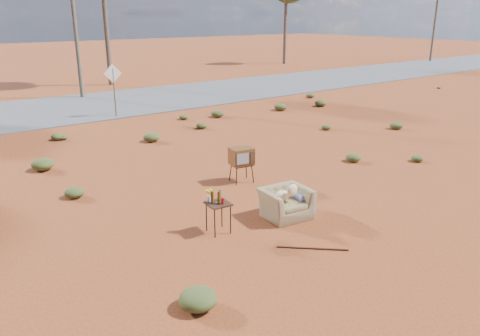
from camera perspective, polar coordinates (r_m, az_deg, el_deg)
ground at (r=9.92m, az=4.88°, el=-6.44°), size 140.00×140.00×0.00m
highway at (r=22.85m, az=-21.28°, el=6.68°), size 140.00×7.00×0.04m
armchair at (r=10.02m, az=5.92°, el=-3.74°), size 1.22×0.74×0.85m
tv_unit at (r=11.91m, az=0.19°, el=1.38°), size 0.64×0.55×0.91m
side_table at (r=9.16m, az=-2.92°, el=-4.11°), size 0.48×0.48×0.90m
rusty_bar at (r=8.86m, az=8.84°, el=-9.65°), size 0.99×0.92×0.03m
road_sign at (r=20.30m, az=-15.18°, el=10.22°), size 0.78×0.06×2.19m
utility_pole_center at (r=25.46m, az=-19.62°, el=17.33°), size 1.40×0.20×8.00m
utility_pole_east at (r=46.80m, az=22.76°, el=16.98°), size 1.40×0.20×8.00m
scrub_patch at (r=12.88m, az=-11.13°, el=-0.15°), size 17.49×8.07×0.33m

